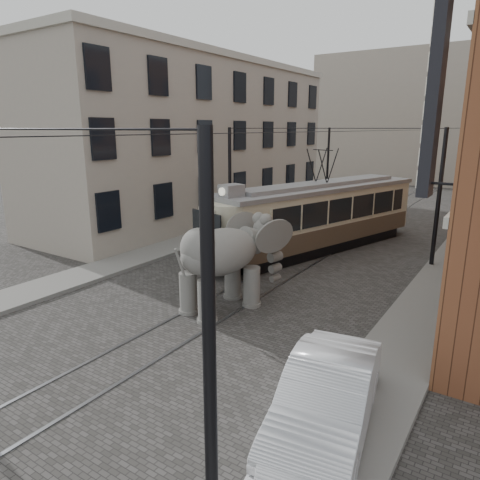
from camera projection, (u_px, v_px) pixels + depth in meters
The scene contains 10 objects.
ground at pixel (260, 284), 17.21m from camera, with size 120.00×120.00×0.00m, color #45423F.
tram_rails at pixel (260, 284), 17.21m from camera, with size 1.54×80.00×0.02m, color slate, non-canonical shape.
sidewalk_right at pixel (421, 318), 13.99m from camera, with size 2.00×60.00×0.15m, color slate.
sidewalk_left at pixel (142, 256), 20.67m from camera, with size 2.00×60.00×0.15m, color slate.
stucco_building at pixel (198, 142), 29.92m from camera, with size 7.00×24.00×10.00m, color #A29686.
distant_block at pixel (449, 118), 47.78m from camera, with size 28.00×10.00×14.00m, color #A29686.
catenary at pixel (312, 193), 20.61m from camera, with size 11.00×30.20×6.00m, color black, non-canonical shape.
tram at pixel (320, 201), 21.46m from camera, with size 2.60×12.58×4.99m, color #BFB99B, non-canonical shape.
elephant at pixel (220, 265), 14.47m from camera, with size 2.78×5.05×3.09m, color #63615C, non-canonical shape.
parked_car at pixel (327, 399), 8.63m from camera, with size 1.64×4.66×1.54m, color silver.
Camera 1 is at (8.30, -13.98, 5.97)m, focal length 32.70 mm.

